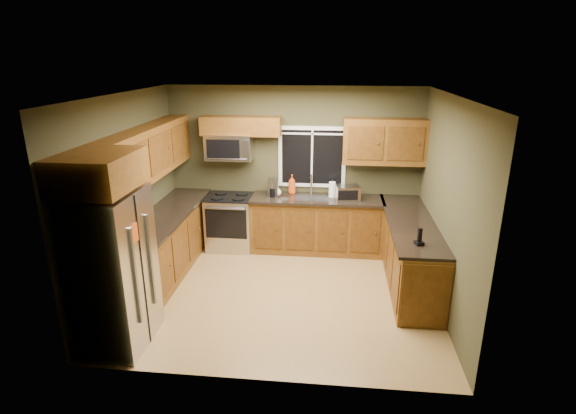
% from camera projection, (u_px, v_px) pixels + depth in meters
% --- Properties ---
extents(floor, '(4.20, 4.20, 0.00)m').
position_uv_depth(floor, '(282.00, 292.00, 6.29)').
color(floor, olive).
rests_on(floor, ground).
extents(ceiling, '(4.20, 4.20, 0.00)m').
position_uv_depth(ceiling, '(281.00, 95.00, 5.43)').
color(ceiling, white).
rests_on(ceiling, back_wall).
extents(back_wall, '(4.20, 0.00, 4.20)m').
position_uv_depth(back_wall, '(294.00, 168.00, 7.55)').
color(back_wall, '#3A3921').
rests_on(back_wall, ground).
extents(front_wall, '(4.20, 0.00, 4.20)m').
position_uv_depth(front_wall, '(259.00, 260.00, 4.16)').
color(front_wall, '#3A3921').
rests_on(front_wall, ground).
extents(left_wall, '(0.00, 3.60, 3.60)m').
position_uv_depth(left_wall, '(127.00, 196.00, 6.07)').
color(left_wall, '#3A3921').
rests_on(left_wall, ground).
extents(right_wall, '(0.00, 3.60, 3.60)m').
position_uv_depth(right_wall, '(447.00, 206.00, 5.65)').
color(right_wall, '#3A3921').
rests_on(right_wall, ground).
extents(window, '(1.12, 0.03, 1.02)m').
position_uv_depth(window, '(312.00, 157.00, 7.44)').
color(window, white).
rests_on(window, back_wall).
extents(base_cabinets_left, '(0.60, 2.65, 0.90)m').
position_uv_depth(base_cabinets_left, '(167.00, 244.00, 6.77)').
color(base_cabinets_left, brown).
rests_on(base_cabinets_left, ground).
extents(countertop_left, '(0.65, 2.65, 0.04)m').
position_uv_depth(countertop_left, '(166.00, 215.00, 6.62)').
color(countertop_left, black).
rests_on(countertop_left, base_cabinets_left).
extents(base_cabinets_back, '(2.17, 0.60, 0.90)m').
position_uv_depth(base_cabinets_back, '(317.00, 225.00, 7.52)').
color(base_cabinets_back, brown).
rests_on(base_cabinets_back, ground).
extents(countertop_back, '(2.17, 0.65, 0.04)m').
position_uv_depth(countertop_back, '(317.00, 199.00, 7.35)').
color(countertop_back, black).
rests_on(countertop_back, base_cabinets_back).
extents(base_cabinets_peninsula, '(0.60, 2.52, 0.90)m').
position_uv_depth(base_cabinets_peninsula, '(410.00, 253.00, 6.48)').
color(base_cabinets_peninsula, brown).
rests_on(base_cabinets_peninsula, ground).
extents(countertop_peninsula, '(0.65, 2.50, 0.04)m').
position_uv_depth(countertop_peninsula, '(411.00, 222.00, 6.34)').
color(countertop_peninsula, black).
rests_on(countertop_peninsula, base_cabinets_peninsula).
extents(upper_cabinets_left, '(0.33, 2.65, 0.72)m').
position_uv_depth(upper_cabinets_left, '(149.00, 152.00, 6.33)').
color(upper_cabinets_left, brown).
rests_on(upper_cabinets_left, left_wall).
extents(upper_cabinets_back_left, '(1.30, 0.33, 0.30)m').
position_uv_depth(upper_cabinets_back_left, '(241.00, 126.00, 7.25)').
color(upper_cabinets_back_left, brown).
rests_on(upper_cabinets_back_left, back_wall).
extents(upper_cabinets_back_right, '(1.30, 0.33, 0.72)m').
position_uv_depth(upper_cabinets_back_right, '(384.00, 142.00, 7.09)').
color(upper_cabinets_back_right, brown).
rests_on(upper_cabinets_back_right, back_wall).
extents(upper_cabinet_over_fridge, '(0.72, 0.90, 0.38)m').
position_uv_depth(upper_cabinet_over_fridge, '(97.00, 171.00, 4.59)').
color(upper_cabinet_over_fridge, brown).
rests_on(upper_cabinet_over_fridge, left_wall).
extents(refrigerator, '(0.74, 0.90, 1.80)m').
position_uv_depth(refrigerator, '(111.00, 271.00, 4.95)').
color(refrigerator, '#B7B7BC').
rests_on(refrigerator, ground).
extents(range, '(0.76, 0.69, 0.94)m').
position_uv_depth(range, '(231.00, 222.00, 7.63)').
color(range, '#B7B7BC').
rests_on(range, ground).
extents(microwave, '(0.76, 0.41, 0.42)m').
position_uv_depth(microwave, '(229.00, 147.00, 7.35)').
color(microwave, '#B7B7BC').
rests_on(microwave, back_wall).
extents(sink, '(0.60, 0.42, 0.36)m').
position_uv_depth(sink, '(310.00, 197.00, 7.36)').
color(sink, slate).
rests_on(sink, countertop_back).
extents(toaster_oven, '(0.41, 0.34, 0.23)m').
position_uv_depth(toaster_oven, '(348.00, 193.00, 7.21)').
color(toaster_oven, '#B7B7BC').
rests_on(toaster_oven, countertop_back).
extents(coffee_maker, '(0.17, 0.23, 0.28)m').
position_uv_depth(coffee_maker, '(273.00, 188.00, 7.41)').
color(coffee_maker, slate).
rests_on(coffee_maker, countertop_back).
extents(kettle, '(0.20, 0.20, 0.29)m').
position_uv_depth(kettle, '(273.00, 188.00, 7.40)').
color(kettle, '#B7B7BC').
rests_on(kettle, countertop_back).
extents(paper_towel_roll, '(0.11, 0.11, 0.28)m').
position_uv_depth(paper_towel_roll, '(332.00, 189.00, 7.36)').
color(paper_towel_roll, white).
rests_on(paper_towel_roll, countertop_back).
extents(soap_bottle_a, '(0.14, 0.14, 0.33)m').
position_uv_depth(soap_bottle_a, '(292.00, 184.00, 7.52)').
color(soap_bottle_a, '#C84812').
rests_on(soap_bottle_a, countertop_back).
extents(soap_bottle_b, '(0.08, 0.09, 0.17)m').
position_uv_depth(soap_bottle_b, '(335.00, 190.00, 7.46)').
color(soap_bottle_b, white).
rests_on(soap_bottle_b, countertop_back).
extents(soap_bottle_c, '(0.16, 0.16, 0.17)m').
position_uv_depth(soap_bottle_c, '(277.00, 191.00, 7.43)').
color(soap_bottle_c, white).
rests_on(soap_bottle_c, countertop_back).
extents(cordless_phone, '(0.12, 0.12, 0.22)m').
position_uv_depth(cordless_phone, '(419.00, 240.00, 5.51)').
color(cordless_phone, black).
rests_on(cordless_phone, countertop_peninsula).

